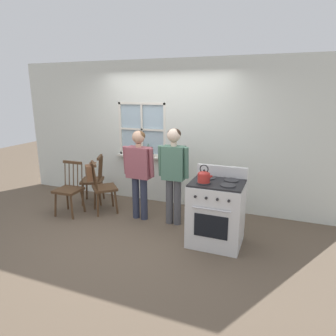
% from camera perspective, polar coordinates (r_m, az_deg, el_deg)
% --- Properties ---
extents(ground_plane, '(16.00, 16.00, 0.00)m').
position_cam_1_polar(ground_plane, '(4.83, -6.31, -11.96)').
color(ground_plane, brown).
extents(wall_back, '(6.40, 0.16, 2.70)m').
position_cam_1_polar(wall_back, '(5.65, 0.12, 6.39)').
color(wall_back, silver).
rests_on(wall_back, ground_plane).
extents(chair_by_window, '(0.58, 0.58, 0.94)m').
position_cam_1_polar(chair_by_window, '(5.50, -12.19, -3.81)').
color(chair_by_window, '#4C331E').
rests_on(chair_by_window, ground_plane).
extents(chair_near_wall, '(0.43, 0.41, 0.94)m').
position_cam_1_polar(chair_near_wall, '(5.57, -18.31, -4.01)').
color(chair_near_wall, '#4C331E').
rests_on(chair_near_wall, ground_plane).
extents(chair_center_cluster, '(0.54, 0.55, 0.94)m').
position_cam_1_polar(chair_center_cluster, '(6.00, -14.03, -2.36)').
color(chair_center_cluster, '#4C331E').
rests_on(chair_center_cluster, ground_plane).
extents(person_elderly_left, '(0.57, 0.24, 1.52)m').
position_cam_1_polar(person_elderly_left, '(4.99, -5.53, 0.30)').
color(person_elderly_left, '#2D3347').
rests_on(person_elderly_left, ground_plane).
extents(person_teen_center, '(0.51, 0.23, 1.58)m').
position_cam_1_polar(person_teen_center, '(4.75, 1.08, 0.12)').
color(person_teen_center, '#4C4C51').
rests_on(person_teen_center, ground_plane).
extents(stove, '(0.74, 0.68, 1.08)m').
position_cam_1_polar(stove, '(4.35, 9.19, -8.30)').
color(stove, silver).
rests_on(stove, ground_plane).
extents(kettle, '(0.21, 0.17, 0.25)m').
position_cam_1_polar(kettle, '(4.08, 6.84, -1.56)').
color(kettle, red).
rests_on(kettle, stove).
extents(potted_plant, '(0.14, 0.14, 0.28)m').
position_cam_1_polar(potted_plant, '(5.78, -3.79, 3.01)').
color(potted_plant, '#42474C').
rests_on(potted_plant, wall_back).
extents(handbag, '(0.25, 0.25, 0.31)m').
position_cam_1_polar(handbag, '(5.38, -14.84, -0.83)').
color(handbag, brown).
rests_on(handbag, chair_by_window).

